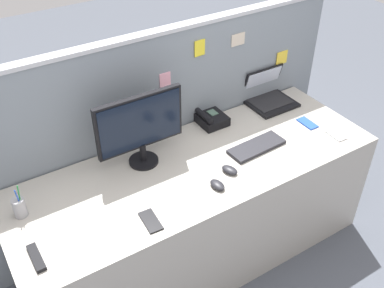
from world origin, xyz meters
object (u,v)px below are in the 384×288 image
(laptop, at_px, (267,95))
(desk_phone, at_px, (211,119))
(computer_mouse_left_hand, at_px, (230,170))
(keyboard_main, at_px, (257,147))
(desktop_monitor, at_px, (140,126))
(cell_phone_black_slab, at_px, (151,221))
(pen_cup, at_px, (20,207))
(computer_mouse_right_hand, at_px, (217,185))
(cell_phone_white_slab, at_px, (336,135))
(tv_remote, at_px, (36,258))
(cell_phone_blue_case, at_px, (307,123))

(laptop, relative_size, desk_phone, 1.67)
(computer_mouse_left_hand, bearing_deg, keyboard_main, 2.00)
(desktop_monitor, height_order, cell_phone_black_slab, desktop_monitor)
(cell_phone_black_slab, bearing_deg, pen_cup, 147.88)
(desk_phone, bearing_deg, computer_mouse_right_hand, -120.74)
(keyboard_main, distance_m, computer_mouse_right_hand, 0.43)
(desktop_monitor, relative_size, computer_mouse_right_hand, 5.13)
(desktop_monitor, height_order, computer_mouse_left_hand, desktop_monitor)
(desk_phone, bearing_deg, keyboard_main, -77.05)
(pen_cup, bearing_deg, laptop, 6.37)
(desktop_monitor, bearing_deg, computer_mouse_left_hand, -43.49)
(computer_mouse_right_hand, xyz_separation_m, cell_phone_white_slab, (0.90, 0.00, -0.01))
(cell_phone_white_slab, height_order, tv_remote, tv_remote)
(desktop_monitor, xyz_separation_m, cell_phone_blue_case, (1.08, -0.22, -0.24))
(pen_cup, bearing_deg, computer_mouse_left_hand, -14.81)
(cell_phone_white_slab, bearing_deg, pen_cup, 172.19)
(desk_phone, height_order, cell_phone_blue_case, desk_phone)
(desktop_monitor, relative_size, cell_phone_blue_case, 3.72)
(pen_cup, xyz_separation_m, cell_phone_black_slab, (0.53, -0.38, -0.05))
(desktop_monitor, xyz_separation_m, cell_phone_black_slab, (-0.19, -0.45, -0.24))
(keyboard_main, bearing_deg, laptop, 41.48)
(desktop_monitor, height_order, laptop, desktop_monitor)
(pen_cup, bearing_deg, computer_mouse_right_hand, -20.26)
(desk_phone, xyz_separation_m, computer_mouse_right_hand, (-0.31, -0.53, -0.02))
(desk_phone, xyz_separation_m, cell_phone_blue_case, (0.53, -0.34, -0.03))
(computer_mouse_right_hand, distance_m, cell_phone_white_slab, 0.90)
(keyboard_main, bearing_deg, cell_phone_white_slab, -20.30)
(laptop, bearing_deg, cell_phone_white_slab, -78.95)
(cell_phone_black_slab, distance_m, tv_remote, 0.55)
(desktop_monitor, height_order, desk_phone, desktop_monitor)
(laptop, height_order, keyboard_main, laptop)
(laptop, bearing_deg, pen_cup, -173.63)
(desk_phone, relative_size, tv_remote, 1.08)
(laptop, xyz_separation_m, computer_mouse_right_hand, (-0.79, -0.55, -0.04))
(cell_phone_blue_case, bearing_deg, cell_phone_white_slab, -71.17)
(desktop_monitor, distance_m, laptop, 1.06)
(desk_phone, bearing_deg, pen_cup, -172.10)
(desk_phone, bearing_deg, cell_phone_black_slab, -142.80)
(computer_mouse_left_hand, distance_m, cell_phone_black_slab, 0.56)
(desk_phone, xyz_separation_m, pen_cup, (-1.26, -0.18, 0.02))
(laptop, distance_m, cell_phone_black_slab, 1.35)
(desk_phone, relative_size, cell_phone_black_slab, 1.18)
(keyboard_main, bearing_deg, pen_cup, 169.14)
(computer_mouse_right_hand, bearing_deg, keyboard_main, 17.34)
(desktop_monitor, distance_m, keyboard_main, 0.72)
(keyboard_main, height_order, pen_cup, pen_cup)
(pen_cup, bearing_deg, cell_phone_black_slab, -35.98)
(computer_mouse_right_hand, bearing_deg, desk_phone, 54.72)
(pen_cup, relative_size, cell_phone_blue_case, 1.38)
(computer_mouse_right_hand, distance_m, computer_mouse_left_hand, 0.15)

